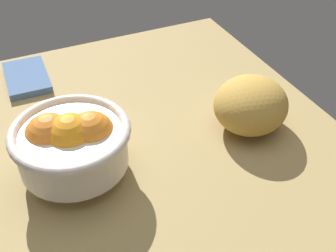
% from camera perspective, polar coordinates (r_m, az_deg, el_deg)
% --- Properties ---
extents(ground_plane, '(0.81, 0.67, 0.03)m').
position_cam_1_polar(ground_plane, '(0.81, -1.42, -2.15)').
color(ground_plane, '#A38A54').
extents(fruit_bowl, '(0.19, 0.19, 0.12)m').
position_cam_1_polar(fruit_bowl, '(0.70, -12.68, -2.16)').
color(fruit_bowl, silver).
rests_on(fruit_bowl, ground).
extents(bread_loaf, '(0.20, 0.20, 0.10)m').
position_cam_1_polar(bread_loaf, '(0.81, 10.94, 2.80)').
color(bread_loaf, '#BC903D').
rests_on(bread_loaf, ground).
extents(napkin_folded, '(0.15, 0.09, 0.02)m').
position_cam_1_polar(napkin_folded, '(1.00, -18.27, 6.17)').
color(napkin_folded, '#4E6C9A').
rests_on(napkin_folded, ground).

